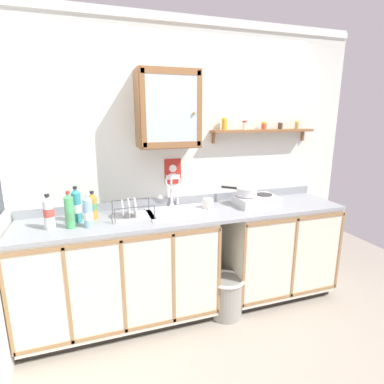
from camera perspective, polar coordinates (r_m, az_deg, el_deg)
floor at (r=2.83m, az=2.80°, el=-25.49°), size 5.92×5.92×0.00m
back_wall at (r=2.91m, az=-2.10°, el=4.66°), size 3.52×0.07×2.63m
lower_cabinet_run at (r=2.79m, az=-13.18°, el=-14.71°), size 1.62×0.57×0.94m
lower_cabinet_run_right at (r=3.28m, az=15.47°, el=-10.35°), size 1.07×0.57×0.94m
countertop at (r=2.72m, az=-0.20°, el=-4.12°), size 2.88×0.59×0.03m
backsplash at (r=2.95m, az=-1.86°, el=-1.55°), size 2.88×0.02×0.08m
sink at (r=2.72m, az=-2.52°, el=-4.14°), size 0.54×0.45×0.44m
hot_plate_stove at (r=2.99m, az=11.87°, el=-1.54°), size 0.39×0.30×0.09m
saucepan at (r=2.94m, az=10.07°, el=0.12°), size 0.29×0.28×0.08m
bottle_detergent_teal_0 at (r=2.61m, az=-20.66°, el=-2.44°), size 0.07×0.07×0.29m
bottle_opaque_white_1 at (r=2.52m, az=-25.06°, el=-3.52°), size 0.08×0.08×0.27m
bottle_soda_green_2 at (r=2.49m, az=-21.80°, el=-3.45°), size 0.07×0.07×0.29m
bottle_juice_amber_3 at (r=2.65m, az=-17.94°, el=-2.49°), size 0.07×0.07×0.23m
bottle_water_blue_4 at (r=2.46m, az=-18.74°, el=-3.58°), size 0.07×0.07×0.27m
dish_rack at (r=2.62m, az=-11.13°, el=-3.91°), size 0.34×0.27×0.17m
mug at (r=2.80m, az=2.99°, el=-2.23°), size 0.10×0.13×0.10m
wall_cabinet at (r=2.66m, az=-4.55°, el=15.07°), size 0.51×0.32×0.63m
spice_shelf at (r=3.12m, az=12.87°, el=11.22°), size 1.07×0.14×0.23m
warning_sign at (r=2.87m, az=-3.59°, el=3.80°), size 0.16×0.01×0.24m
trash_bin at (r=2.98m, az=6.41°, el=-18.58°), size 0.32×0.32×0.38m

